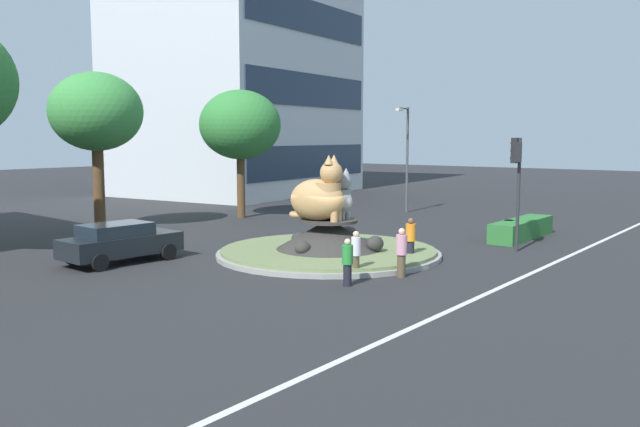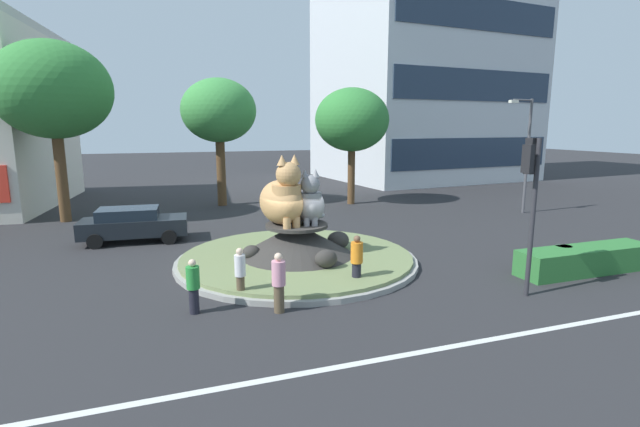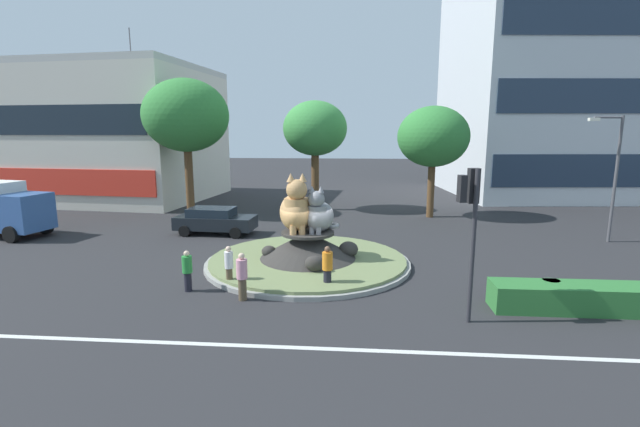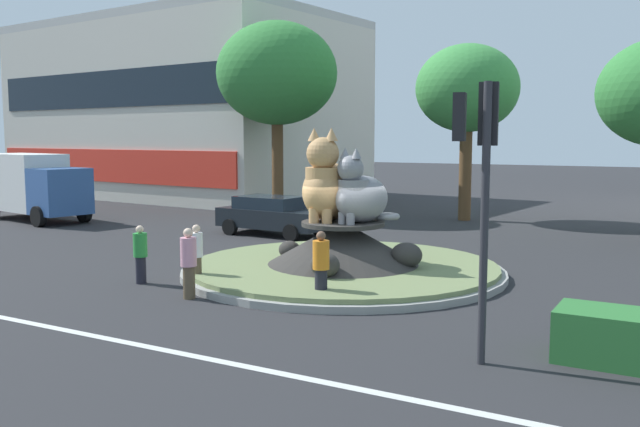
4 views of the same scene
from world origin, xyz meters
TOP-DOWN VIEW (x-y plane):
  - ground_plane at (0.00, 0.00)m, footprint 160.00×160.00m
  - lane_centreline at (0.00, -7.77)m, footprint 112.00×0.20m
  - roundabout_island at (0.01, -0.00)m, footprint 9.04×9.04m
  - cat_statue_calico at (-0.50, 0.05)m, footprint 1.86×2.82m
  - cat_statue_grey at (0.52, -0.00)m, footprint 1.75×2.17m
  - traffic_light_mast at (5.52, -5.58)m, footprint 0.70×0.63m
  - shophouse_block at (-21.96, 18.99)m, footprint 23.04×15.09m
  - broadleaf_tree_behind_island at (-0.96, 14.01)m, footprint 4.70×4.70m
  - third_tree_left at (-9.69, 11.52)m, footprint 5.88×5.88m
  - pedestrian_white_shirt at (-2.66, -3.13)m, footprint 0.33×0.33m
  - pedestrian_orange_shirt at (1.08, -3.16)m, footprint 0.39×0.39m
  - pedestrian_green_shirt at (-4.05, -3.75)m, footprint 0.36×0.36m
  - pedestrian_pink_shirt at (-1.82, -4.44)m, footprint 0.38×0.38m
  - sedan_on_far_lane at (-5.98, 5.49)m, footprint 4.61×2.31m
  - delivery_box_truck at (-18.38, 4.11)m, footprint 6.79×3.39m

SIDE VIEW (x-z plane):
  - ground_plane at x=0.00m, z-range 0.00..0.00m
  - lane_centreline at x=0.00m, z-range 0.00..0.01m
  - roundabout_island at x=0.01m, z-range -0.23..1.26m
  - pedestrian_green_shirt at x=-4.05m, z-range 0.03..1.58m
  - sedan_on_far_lane at x=-5.98m, z-range 0.05..1.57m
  - pedestrian_white_shirt at x=-2.66m, z-range 0.05..1.63m
  - pedestrian_orange_shirt at x=1.08m, z-range 0.04..1.71m
  - pedestrian_pink_shirt at x=-1.82m, z-range 0.04..1.74m
  - delivery_box_truck at x=-18.38m, z-range 0.12..3.18m
  - cat_statue_grey at x=0.52m, z-range 1.21..3.28m
  - cat_statue_calico at x=-0.50m, z-range 1.14..3.75m
  - traffic_light_mast at x=5.52m, z-range 1.11..5.86m
  - shophouse_block at x=-21.96m, z-range -1.60..12.83m
  - broadleaf_tree_behind_island at x=-0.96m, z-range 1.97..10.04m
  - third_tree_left at x=-9.69m, z-range 2.18..11.61m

